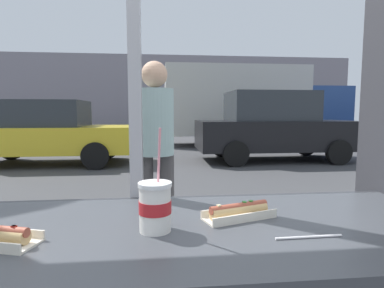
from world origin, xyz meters
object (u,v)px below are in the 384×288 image
Objects in this scene: parked_car_black at (274,127)px; box_truck at (250,104)px; hotdog_tray_near at (239,211)px; pedestrian at (155,144)px; soda_cup_right at (155,206)px; parked_car_yellow at (46,132)px.

box_truck is (0.57, 4.17, 0.75)m from parked_car_black.
pedestrian is at bearing 99.58° from hotdog_tray_near.
soda_cup_right reaches higher than hotdog_tray_near.
parked_car_black is at bearing 60.62° from pedestrian.
box_truck is at bearing 82.25° from parked_car_black.
hotdog_tray_near is at bearing 16.60° from soda_cup_right.
box_truck is 10.50m from pedestrian.
parked_car_yellow is 6.01m from parked_car_black.
hotdog_tray_near is 1.74m from pedestrian.
parked_car_black reaches higher than soda_cup_right.
parked_car_yellow is at bearing 111.10° from soda_cup_right.
soda_cup_right is 0.28m from hotdog_tray_near.
soda_cup_right is 0.04× the size of box_truck.
parked_car_yellow reaches higher than hotdog_tray_near.
box_truck is 4.47× the size of pedestrian.
parked_car_yellow reaches higher than soda_cup_right.
soda_cup_right is 0.07× the size of parked_car_yellow.
pedestrian reaches higher than hotdog_tray_near.
pedestrian reaches higher than soda_cup_right.
parked_car_black reaches higher than pedestrian.
box_truck is at bearing 69.12° from pedestrian.
soda_cup_right is at bearing -163.40° from hotdog_tray_near.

